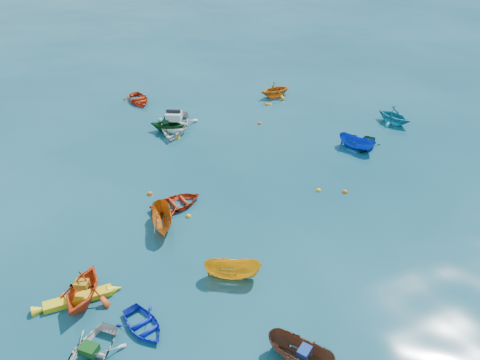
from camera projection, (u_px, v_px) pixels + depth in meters
name	position (u px, v px, depth m)	size (l,w,h in m)	color
ground	(273.00, 229.00, 27.00)	(160.00, 160.00, 0.00)	#093846
dinghy_blue_sw	(144.00, 328.00, 21.11)	(1.87, 2.61, 0.54)	#0F1DC2
dinghy_white_near	(90.00, 359.00, 19.76)	(2.33, 3.25, 0.68)	beige
dinghy_orange_w	(85.00, 299.00, 22.53)	(2.75, 3.20, 1.68)	red
sampan_yellow_mid	(233.00, 277.00, 23.79)	(1.11, 2.94, 1.14)	#FFAE16
dinghy_green_e	(365.00, 147.00, 35.24)	(1.93, 2.70, 0.56)	#104521
dinghy_cyan_se	(393.00, 123.00, 38.64)	(2.53, 2.94, 1.55)	teal
dinghy_red_nw	(177.00, 206.00, 28.89)	(2.30, 3.22, 0.67)	red
sampan_orange_n	(164.00, 227.00, 27.21)	(1.15, 3.04, 1.18)	#C15F12
dinghy_green_n	(168.00, 131.00, 37.42)	(2.34, 2.72, 1.43)	#124D1B
sampan_blue_far	(356.00, 148.00, 35.01)	(1.09, 2.89, 1.12)	#0F38BF
dinghy_red_far	(139.00, 102.00, 42.27)	(2.29, 3.20, 0.66)	red
dinghy_orange_far	(275.00, 96.00, 43.29)	(2.57, 2.98, 1.57)	orange
kayak_yellow	(79.00, 301.00, 22.46)	(0.58, 3.89, 0.39)	yellow
motorboat_white	(175.00, 129.00, 37.70)	(3.42, 4.77, 1.59)	silver
tarp_green_a	(89.00, 349.00, 19.55)	(0.73, 0.55, 0.35)	#114515
tarp_blue_a	(304.00, 351.00, 19.21)	(0.60, 0.45, 0.29)	navy
tarp_orange_a	(82.00, 284.00, 22.02)	(0.64, 0.48, 0.31)	#C17813
tarp_green_b	(166.00, 121.00, 36.95)	(0.62, 0.47, 0.30)	#114625
buoy_ye_a	(318.00, 191.00, 30.31)	(0.33, 0.33, 0.33)	gold
buoy_or_b	(345.00, 192.00, 30.16)	(0.36, 0.36, 0.36)	#E95F0C
buoy_or_c	(150.00, 194.00, 29.98)	(0.37, 0.37, 0.37)	#E7510C
buoy_ye_c	(188.00, 217.00, 28.01)	(0.33, 0.33, 0.33)	yellow
buoy_or_d	(259.00, 124.00, 38.50)	(0.34, 0.34, 0.34)	#E7510C
buoy_ye_d	(178.00, 138.00, 36.35)	(0.33, 0.33, 0.33)	gold
buoy_or_e	(267.00, 105.00, 41.68)	(0.35, 0.35, 0.35)	#EC5B0C
buoy_ye_e	(270.00, 105.00, 41.68)	(0.29, 0.29, 0.29)	yellow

